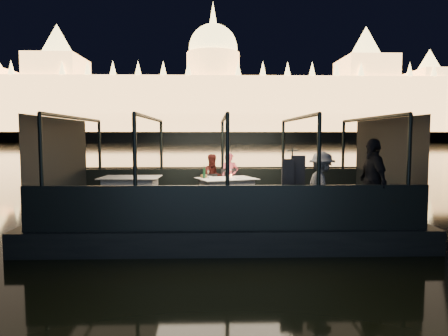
{
  "coord_description": "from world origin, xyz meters",
  "views": [
    {
      "loc": [
        -0.29,
        -9.77,
        2.36
      ],
      "look_at": [
        0.0,
        0.4,
        1.55
      ],
      "focal_mm": 32.0,
      "sensor_mm": 36.0,
      "label": 1
    }
  ],
  "objects_px": {
    "wine_bottle": "(204,173)",
    "chair_port_left": "(211,188)",
    "coat_stand": "(292,182)",
    "person_man_maroon": "(213,175)",
    "person_woman_coral": "(230,175)",
    "dining_table_central": "(226,192)",
    "passenger_dark": "(372,184)",
    "chair_port_right": "(229,187)",
    "dining_table_aft": "(131,193)",
    "passenger_stripe": "(322,184)"
  },
  "relations": [
    {
      "from": "dining_table_central",
      "to": "passenger_dark",
      "type": "relative_size",
      "value": 0.8
    },
    {
      "from": "dining_table_central",
      "to": "dining_table_aft",
      "type": "height_order",
      "value": "dining_table_aft"
    },
    {
      "from": "dining_table_central",
      "to": "person_man_maroon",
      "type": "relative_size",
      "value": 1.08
    },
    {
      "from": "chair_port_right",
      "to": "wine_bottle",
      "type": "bearing_deg",
      "value": -135.57
    },
    {
      "from": "chair_port_left",
      "to": "chair_port_right",
      "type": "distance_m",
      "value": 0.54
    },
    {
      "from": "dining_table_aft",
      "to": "person_man_maroon",
      "type": "relative_size",
      "value": 1.12
    },
    {
      "from": "person_man_maroon",
      "to": "wine_bottle",
      "type": "xyz_separation_m",
      "value": [
        -0.24,
        -1.01,
        0.17
      ]
    },
    {
      "from": "chair_port_left",
      "to": "coat_stand",
      "type": "distance_m",
      "value": 3.08
    },
    {
      "from": "coat_stand",
      "to": "person_woman_coral",
      "type": "distance_m",
      "value": 3.16
    },
    {
      "from": "person_woman_coral",
      "to": "chair_port_left",
      "type": "bearing_deg",
      "value": -152.55
    },
    {
      "from": "dining_table_central",
      "to": "coat_stand",
      "type": "distance_m",
      "value": 2.47
    },
    {
      "from": "dining_table_central",
      "to": "coat_stand",
      "type": "height_order",
      "value": "coat_stand"
    },
    {
      "from": "passenger_stripe",
      "to": "wine_bottle",
      "type": "distance_m",
      "value": 3.24
    },
    {
      "from": "dining_table_central",
      "to": "chair_port_right",
      "type": "bearing_deg",
      "value": 81.68
    },
    {
      "from": "coat_stand",
      "to": "passenger_dark",
      "type": "relative_size",
      "value": 0.88
    },
    {
      "from": "chair_port_right",
      "to": "wine_bottle",
      "type": "distance_m",
      "value": 1.08
    },
    {
      "from": "dining_table_central",
      "to": "wine_bottle",
      "type": "bearing_deg",
      "value": -177.74
    },
    {
      "from": "person_woman_coral",
      "to": "dining_table_central",
      "type": "bearing_deg",
      "value": -108.11
    },
    {
      "from": "dining_table_central",
      "to": "dining_table_aft",
      "type": "xyz_separation_m",
      "value": [
        -2.52,
        0.06,
        0.0
      ]
    },
    {
      "from": "dining_table_central",
      "to": "person_woman_coral",
      "type": "relative_size",
      "value": 1.04
    },
    {
      "from": "dining_table_central",
      "to": "chair_port_right",
      "type": "relative_size",
      "value": 1.55
    },
    {
      "from": "person_woman_coral",
      "to": "wine_bottle",
      "type": "xyz_separation_m",
      "value": [
        -0.71,
        -0.92,
        0.17
      ]
    },
    {
      "from": "dining_table_central",
      "to": "coat_stand",
      "type": "relative_size",
      "value": 0.9
    },
    {
      "from": "passenger_stripe",
      "to": "person_woman_coral",
      "type": "bearing_deg",
      "value": 23.3
    },
    {
      "from": "coat_stand",
      "to": "person_man_maroon",
      "type": "relative_size",
      "value": 1.19
    },
    {
      "from": "wine_bottle",
      "to": "coat_stand",
      "type": "bearing_deg",
      "value": -46.31
    },
    {
      "from": "person_man_maroon",
      "to": "wine_bottle",
      "type": "bearing_deg",
      "value": -121.63
    },
    {
      "from": "passenger_stripe",
      "to": "passenger_dark",
      "type": "relative_size",
      "value": 0.84
    },
    {
      "from": "dining_table_central",
      "to": "chair_port_left",
      "type": "bearing_deg",
      "value": 130.57
    },
    {
      "from": "wine_bottle",
      "to": "chair_port_left",
      "type": "bearing_deg",
      "value": 71.23
    },
    {
      "from": "chair_port_left",
      "to": "dining_table_central",
      "type": "bearing_deg",
      "value": -59.99
    },
    {
      "from": "chair_port_left",
      "to": "passenger_stripe",
      "type": "distance_m",
      "value": 3.48
    },
    {
      "from": "dining_table_central",
      "to": "passenger_stripe",
      "type": "bearing_deg",
      "value": -46.07
    },
    {
      "from": "person_man_maroon",
      "to": "wine_bottle",
      "type": "relative_size",
      "value": 4.13
    },
    {
      "from": "dining_table_aft",
      "to": "chair_port_left",
      "type": "distance_m",
      "value": 2.15
    },
    {
      "from": "chair_port_left",
      "to": "chair_port_right",
      "type": "height_order",
      "value": "chair_port_right"
    },
    {
      "from": "dining_table_central",
      "to": "dining_table_aft",
      "type": "bearing_deg",
      "value": 178.54
    },
    {
      "from": "person_man_maroon",
      "to": "passenger_dark",
      "type": "height_order",
      "value": "passenger_dark"
    },
    {
      "from": "chair_port_left",
      "to": "chair_port_right",
      "type": "bearing_deg",
      "value": 9.22
    },
    {
      "from": "dining_table_central",
      "to": "wine_bottle",
      "type": "height_order",
      "value": "wine_bottle"
    },
    {
      "from": "wine_bottle",
      "to": "person_man_maroon",
      "type": "bearing_deg",
      "value": 76.58
    },
    {
      "from": "person_man_maroon",
      "to": "chair_port_left",
      "type": "bearing_deg",
      "value": -115.95
    },
    {
      "from": "person_woman_coral",
      "to": "wine_bottle",
      "type": "relative_size",
      "value": 4.28
    },
    {
      "from": "chair_port_left",
      "to": "person_man_maroon",
      "type": "xyz_separation_m",
      "value": [
        0.07,
        0.5,
        0.3
      ]
    },
    {
      "from": "dining_table_aft",
      "to": "passenger_stripe",
      "type": "height_order",
      "value": "passenger_stripe"
    },
    {
      "from": "person_woman_coral",
      "to": "passenger_dark",
      "type": "distance_m",
      "value": 4.19
    },
    {
      "from": "dining_table_aft",
      "to": "coat_stand",
      "type": "height_order",
      "value": "coat_stand"
    },
    {
      "from": "passenger_dark",
      "to": "wine_bottle",
      "type": "height_order",
      "value": "passenger_dark"
    },
    {
      "from": "dining_table_central",
      "to": "person_man_maroon",
      "type": "distance_m",
      "value": 1.1
    },
    {
      "from": "dining_table_central",
      "to": "dining_table_aft",
      "type": "distance_m",
      "value": 2.52
    }
  ]
}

